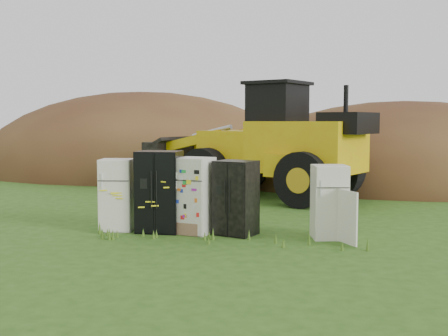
% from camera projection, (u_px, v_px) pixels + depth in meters
% --- Properties ---
extents(ground, '(120.00, 120.00, 0.00)m').
position_uv_depth(ground, '(221.00, 234.00, 12.83)').
color(ground, '#2C4E14').
rests_on(ground, ground).
extents(fridge_leftmost, '(0.85, 0.82, 1.69)m').
position_uv_depth(fridge_leftmost, '(117.00, 195.00, 13.24)').
color(fridge_leftmost, white).
rests_on(fridge_leftmost, ground).
extents(fridge_black_side, '(1.01, 0.80, 1.89)m').
position_uv_depth(fridge_black_side, '(159.00, 192.00, 13.04)').
color(fridge_black_side, black).
rests_on(fridge_black_side, ground).
extents(fridge_sticker, '(0.92, 0.88, 1.75)m').
position_uv_depth(fridge_sticker, '(195.00, 195.00, 12.89)').
color(fridge_sticker, silver).
rests_on(fridge_sticker, ground).
extents(fridge_dark_mid, '(1.05, 0.95, 1.69)m').
position_uv_depth(fridge_dark_mid, '(236.00, 198.00, 12.72)').
color(fridge_dark_mid, black).
rests_on(fridge_dark_mid, ground).
extents(fridge_open_door, '(0.87, 0.82, 1.62)m').
position_uv_depth(fridge_open_door, '(329.00, 202.00, 12.33)').
color(fridge_open_door, white).
rests_on(fridge_open_door, ground).
extents(wheel_loader, '(8.61, 6.20, 3.86)m').
position_uv_depth(wheel_loader, '(252.00, 140.00, 19.07)').
color(wheel_loader, gold).
rests_on(wheel_loader, ground).
extents(dirt_mound_right, '(14.97, 10.98, 6.79)m').
position_uv_depth(dirt_mound_right, '(402.00, 183.00, 23.27)').
color(dirt_mound_right, '#402114').
rests_on(dirt_mound_right, ground).
extents(dirt_mound_left, '(16.77, 12.58, 8.04)m').
position_uv_depth(dirt_mound_left, '(141.00, 172.00, 28.30)').
color(dirt_mound_left, '#402114').
rests_on(dirt_mound_left, ground).
extents(dirt_mound_back, '(16.73, 11.15, 5.97)m').
position_uv_depth(dirt_mound_back, '(278.00, 168.00, 30.57)').
color(dirt_mound_back, '#402114').
rests_on(dirt_mound_back, ground).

